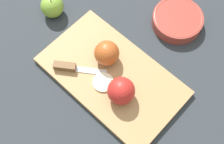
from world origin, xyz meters
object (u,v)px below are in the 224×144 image
(apple_half_right, at_px, (107,53))
(bowl, at_px, (177,20))
(apple_half_left, at_px, (121,91))
(apple_whole, at_px, (52,6))
(knife, at_px, (68,67))

(apple_half_right, bearing_deg, bowl, 46.46)
(apple_half_left, relative_size, apple_whole, 0.90)
(bowl, bearing_deg, apple_half_right, 78.09)
(knife, distance_m, apple_whole, 0.22)
(apple_half_right, height_order, bowl, apple_half_right)
(knife, height_order, apple_whole, apple_whole)
(apple_half_left, xyz_separation_m, bowl, (0.06, -0.31, -0.04))
(apple_half_left, relative_size, bowl, 0.48)
(knife, xyz_separation_m, bowl, (-0.11, -0.36, -0.01))
(apple_half_right, xyz_separation_m, knife, (0.06, 0.10, -0.03))
(knife, distance_m, bowl, 0.37)
(bowl, bearing_deg, knife, 73.01)
(apple_half_right, distance_m, apple_whole, 0.25)
(apple_half_right, distance_m, bowl, 0.26)
(apple_half_left, height_order, apple_half_right, apple_half_left)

